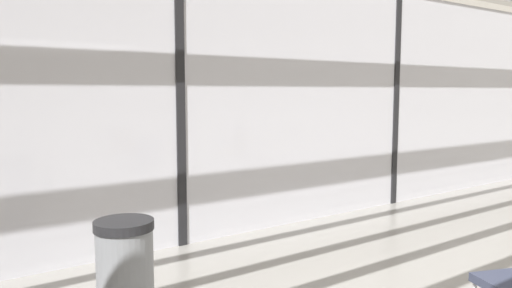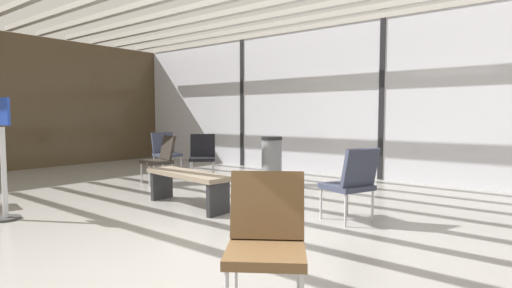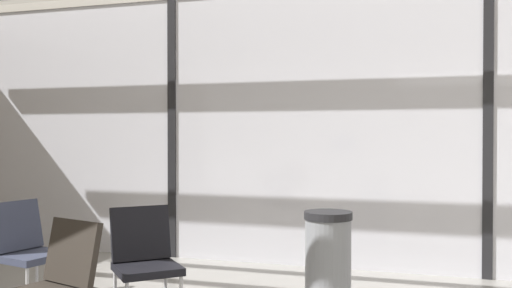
{
  "view_description": "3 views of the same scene",
  "coord_description": "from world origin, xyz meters",
  "px_view_note": "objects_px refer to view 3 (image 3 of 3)",
  "views": [
    {
      "loc": [
        -2.39,
        0.42,
        1.67
      ],
      "look_at": [
        1.45,
        5.81,
        0.96
      ],
      "focal_mm": 34.8,
      "sensor_mm": 36.0,
      "label": 1
    },
    {
      "loc": [
        2.92,
        -2.38,
        1.23
      ],
      "look_at": [
        -1.06,
        2.63,
        0.78
      ],
      "focal_mm": 28.26,
      "sensor_mm": 36.0,
      "label": 2
    },
    {
      "loc": [
        -0.51,
        -1.01,
        1.46
      ],
      "look_at": [
        -1.59,
        2.43,
        1.4
      ],
      "focal_mm": 39.97,
      "sensor_mm": 36.0,
      "label": 3
    }
  ],
  "objects_px": {
    "parked_airplane": "(451,110)",
    "trash_bin": "(328,266)",
    "lounge_chair_0": "(57,278)",
    "lounge_chair_7": "(26,245)",
    "lounge_chair_4": "(144,255)"
  },
  "relations": [
    {
      "from": "parked_airplane",
      "to": "lounge_chair_0",
      "type": "height_order",
      "value": "parked_airplane"
    },
    {
      "from": "parked_airplane",
      "to": "trash_bin",
      "type": "distance_m",
      "value": 7.43
    },
    {
      "from": "lounge_chair_7",
      "to": "lounge_chair_4",
      "type": "bearing_deg",
      "value": -79.91
    },
    {
      "from": "lounge_chair_4",
      "to": "trash_bin",
      "type": "bearing_deg",
      "value": -30.44
    },
    {
      "from": "lounge_chair_0",
      "to": "lounge_chair_4",
      "type": "bearing_deg",
      "value": 93.86
    },
    {
      "from": "lounge_chair_7",
      "to": "trash_bin",
      "type": "bearing_deg",
      "value": -71.13
    },
    {
      "from": "parked_airplane",
      "to": "trash_bin",
      "type": "bearing_deg",
      "value": -98.6
    },
    {
      "from": "parked_airplane",
      "to": "lounge_chair_7",
      "type": "bearing_deg",
      "value": -116.59
    },
    {
      "from": "parked_airplane",
      "to": "lounge_chair_4",
      "type": "distance_m",
      "value": 8.06
    },
    {
      "from": "lounge_chair_0",
      "to": "trash_bin",
      "type": "distance_m",
      "value": 2.0
    },
    {
      "from": "parked_airplane",
      "to": "lounge_chair_4",
      "type": "height_order",
      "value": "parked_airplane"
    },
    {
      "from": "parked_airplane",
      "to": "lounge_chair_0",
      "type": "distance_m",
      "value": 8.9
    },
    {
      "from": "lounge_chair_0",
      "to": "lounge_chair_7",
      "type": "bearing_deg",
      "value": 155.22
    },
    {
      "from": "parked_airplane",
      "to": "lounge_chair_7",
      "type": "relative_size",
      "value": 15.11
    },
    {
      "from": "lounge_chair_4",
      "to": "lounge_chair_7",
      "type": "distance_m",
      "value": 1.21
    }
  ]
}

